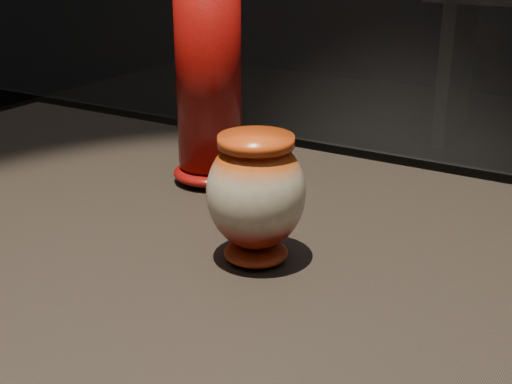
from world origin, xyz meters
The scene contains 2 objects.
main_vase centered at (-0.16, -0.03, 0.99)m, with size 0.16×0.16×0.16m.
tall_vase centered at (-0.36, 0.17, 1.08)m, with size 0.15×0.15×0.38m.
Camera 1 is at (0.25, -0.70, 1.29)m, focal length 50.00 mm.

